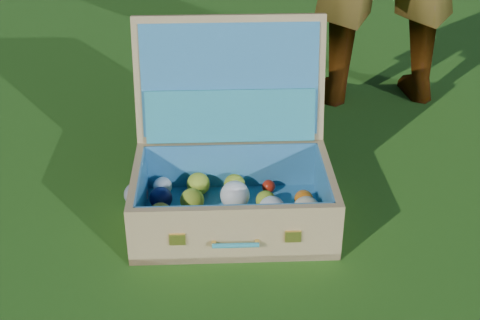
% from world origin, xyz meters
% --- Properties ---
extents(ground, '(60.00, 60.00, 0.00)m').
position_xyz_m(ground, '(0.00, 0.00, 0.00)').
color(ground, '#215114').
rests_on(ground, ground).
extents(stray_ball, '(0.07, 0.07, 0.07)m').
position_xyz_m(stray_ball, '(-0.44, -0.17, 0.03)').
color(stray_ball, teal).
rests_on(stray_ball, ground).
extents(suitcase, '(0.63, 0.58, 0.49)m').
position_xyz_m(suitcase, '(-0.18, -0.12, 0.14)').
color(suitcase, tan).
rests_on(suitcase, ground).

